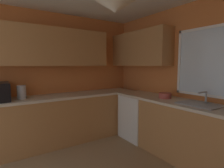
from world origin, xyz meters
The scene contains 7 objects.
room_shell centered at (-0.41, 0.44, 1.71)m, with size 4.25×3.46×2.54m.
counter_run_left centered at (-1.75, 0.00, 0.45)m, with size 0.65×3.07×0.90m.
counter_run_back centered at (0.21, 1.36, 0.45)m, with size 3.34×0.65×0.90m.
dishwasher centered at (-1.09, 1.33, 0.43)m, with size 0.60×0.60×0.86m, color white.
kettle centered at (-1.73, -0.69, 1.02)m, with size 0.14×0.14×0.23m, color #B7B7BC.
sink_assembly centered at (0.14, 1.37, 0.91)m, with size 0.55×0.40×0.19m.
bowl centered at (-0.48, 1.36, 0.95)m, with size 0.21×0.21×0.09m, color #B74C42.
Camera 1 is at (1.53, -1.05, 1.46)m, focal length 28.71 mm.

